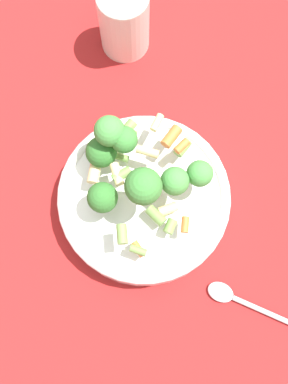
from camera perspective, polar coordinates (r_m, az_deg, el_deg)
ground_plane at (r=0.65m, az=0.00°, el=-1.42°), size 3.00×3.00×0.00m
bowl at (r=0.62m, az=0.00°, el=-0.88°), size 0.24×0.24×0.05m
pasta_salad at (r=0.56m, az=-1.22°, el=2.89°), size 0.16×0.19×0.10m
cup at (r=0.71m, az=-2.56°, el=20.97°), size 0.07×0.07×0.11m
spoon at (r=0.64m, az=13.13°, el=-13.74°), size 0.18×0.07×0.01m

